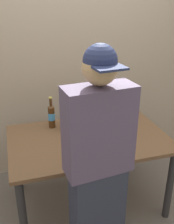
# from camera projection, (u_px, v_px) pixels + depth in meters

# --- Properties ---
(ground_plane) EXTENTS (8.00, 8.00, 0.00)m
(ground_plane) POSITION_uv_depth(u_px,v_px,m) (88.00, 202.00, 2.68)
(ground_plane) COLOR slate
(ground_plane) RESTS_ON ground
(desk) EXTENTS (1.41, 0.89, 0.75)m
(desk) POSITION_uv_depth(u_px,v_px,m) (89.00, 147.00, 2.41)
(desk) COLOR brown
(desk) RESTS_ON ground
(laptop) EXTENTS (0.42, 0.42, 0.21)m
(laptop) POSITION_uv_depth(u_px,v_px,m) (101.00, 126.00, 2.47)
(laptop) COLOR #383D4C
(laptop) RESTS_ON desk
(beer_bottle_dark) EXTENTS (0.08, 0.08, 0.27)m
(beer_bottle_dark) POSITION_uv_depth(u_px,v_px,m) (65.00, 120.00, 2.46)
(beer_bottle_dark) COLOR brown
(beer_bottle_dark) RESTS_ON desk
(beer_bottle_green) EXTENTS (0.06, 0.06, 0.31)m
(beer_bottle_green) POSITION_uv_depth(u_px,v_px,m) (52.00, 116.00, 2.51)
(beer_bottle_green) COLOR #472B14
(beer_bottle_green) RESTS_ON desk
(person_figure) EXTENTS (0.44, 0.30, 1.69)m
(person_figure) POSITION_uv_depth(u_px,v_px,m) (98.00, 171.00, 1.72)
(person_figure) COLOR #2D3347
(person_figure) RESTS_ON ground
(back_wall) EXTENTS (6.00, 0.10, 2.60)m
(back_wall) POSITION_uv_depth(u_px,v_px,m) (67.00, 57.00, 2.84)
(back_wall) COLOR tan
(back_wall) RESTS_ON ground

